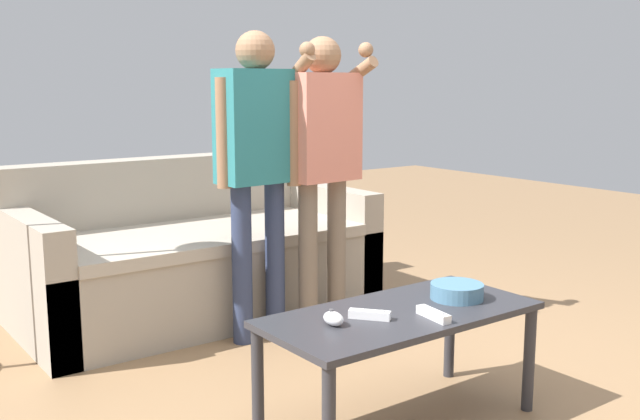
{
  "coord_description": "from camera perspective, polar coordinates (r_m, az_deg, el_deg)",
  "views": [
    {
      "loc": [
        -1.84,
        -2.19,
        1.26
      ],
      "look_at": [
        -0.06,
        0.22,
        0.74
      ],
      "focal_mm": 41.43,
      "sensor_mm": 36.0,
      "label": 1
    }
  ],
  "objects": [
    {
      "name": "game_remote_nunchuk",
      "position": [
        2.54,
        1.04,
        -8.38
      ],
      "size": [
        0.06,
        0.09,
        0.05
      ],
      "color": "white",
      "rests_on": "coffee_table"
    },
    {
      "name": "player_right",
      "position": [
        3.67,
        0.22,
        4.75
      ],
      "size": [
        0.45,
        0.28,
        1.48
      ],
      "color": "#756656",
      "rests_on": "ground"
    },
    {
      "name": "couch",
      "position": [
        4.12,
        -9.67,
        -3.77
      ],
      "size": [
        1.88,
        0.93,
        0.83
      ],
      "color": "#9E9384",
      "rests_on": "ground"
    },
    {
      "name": "game_remote_wand_near",
      "position": [
        2.64,
        8.75,
        -7.97
      ],
      "size": [
        0.06,
        0.16,
        0.03
      ],
      "color": "white",
      "rests_on": "coffee_table"
    },
    {
      "name": "coffee_table",
      "position": [
        2.73,
        6.21,
        -8.9
      ],
      "size": [
        1.03,
        0.48,
        0.44
      ],
      "color": "#2D2D33",
      "rests_on": "ground"
    },
    {
      "name": "ground_plane",
      "position": [
        3.12,
        3.46,
        -13.91
      ],
      "size": [
        12.0,
        12.0,
        0.0
      ],
      "primitive_type": "plane",
      "color": "#93704C"
    },
    {
      "name": "snack_bowl",
      "position": [
        2.89,
        10.53,
        -6.18
      ],
      "size": [
        0.2,
        0.2,
        0.06
      ],
      "primitive_type": "cylinder",
      "color": "teal",
      "rests_on": "coffee_table"
    },
    {
      "name": "player_center",
      "position": [
        3.54,
        -4.85,
        4.69
      ],
      "size": [
        0.45,
        0.29,
        1.49
      ],
      "color": "#2D3856",
      "rests_on": "ground"
    },
    {
      "name": "game_remote_wand_far",
      "position": [
        2.62,
        3.85,
        -8.07
      ],
      "size": [
        0.12,
        0.14,
        0.03
      ],
      "color": "white",
      "rests_on": "coffee_table"
    }
  ]
}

